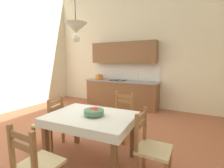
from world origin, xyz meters
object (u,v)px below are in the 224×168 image
(dining_table, at_px, (91,123))
(kitchen_cabinetry, at_px, (122,82))
(dining_chair_kitchen_side, at_px, (121,117))
(fruit_bowl, at_px, (94,112))
(dining_chair_tv_side, at_px, (50,123))
(dining_chair_window_side, at_px, (151,148))
(dining_chair_camera_side, at_px, (36,166))
(pendant_lamp, at_px, (76,29))

(dining_table, bearing_deg, kitchen_cabinetry, 106.33)
(dining_chair_kitchen_side, relative_size, fruit_bowl, 3.10)
(dining_table, height_order, dining_chair_tv_side, dining_chair_tv_side)
(kitchen_cabinetry, bearing_deg, dining_chair_window_side, -59.26)
(kitchen_cabinetry, bearing_deg, dining_chair_kitchen_side, -65.74)
(dining_chair_camera_side, bearing_deg, dining_chair_window_side, 43.65)
(dining_chair_window_side, height_order, dining_chair_tv_side, same)
(kitchen_cabinetry, height_order, fruit_bowl, kitchen_cabinetry)
(dining_chair_tv_side, bearing_deg, dining_chair_kitchen_side, 42.39)
(dining_table, relative_size, dining_chair_camera_side, 1.47)
(kitchen_cabinetry, height_order, pendant_lamp, pendant_lamp)
(fruit_bowl, bearing_deg, dining_chair_camera_side, -98.78)
(dining_table, relative_size, dining_chair_window_side, 1.47)
(dining_chair_window_side, bearing_deg, kitchen_cabinetry, 120.74)
(kitchen_cabinetry, height_order, dining_chair_camera_side, kitchen_cabinetry)
(dining_chair_kitchen_side, distance_m, dining_chair_tv_side, 1.35)
(dining_chair_tv_side, xyz_separation_m, fruit_bowl, (0.99, -0.03, 0.37))
(pendant_lamp, bearing_deg, dining_chair_kitchen_side, 79.01)
(kitchen_cabinetry, distance_m, pendant_lamp, 3.56)
(kitchen_cabinetry, height_order, dining_table, kitchen_cabinetry)
(kitchen_cabinetry, distance_m, dining_chair_camera_side, 4.17)
(kitchen_cabinetry, relative_size, fruit_bowl, 8.45)
(fruit_bowl, bearing_deg, dining_table, 174.66)
(dining_table, xyz_separation_m, fruit_bowl, (0.06, -0.01, 0.19))
(dining_chair_window_side, relative_size, dining_chair_tv_side, 1.00)
(fruit_bowl, relative_size, pendant_lamp, 0.37)
(dining_chair_window_side, bearing_deg, pendant_lamp, -171.15)
(dining_chair_camera_side, relative_size, dining_chair_tv_side, 1.00)
(dining_chair_window_side, height_order, pendant_lamp, pendant_lamp)
(dining_chair_kitchen_side, relative_size, pendant_lamp, 1.16)
(dining_table, relative_size, dining_chair_kitchen_side, 1.47)
(dining_chair_tv_side, bearing_deg, pendant_lamp, -11.03)
(dining_table, height_order, dining_chair_window_side, dining_chair_window_side)
(kitchen_cabinetry, bearing_deg, fruit_bowl, -72.62)
(dining_chair_tv_side, bearing_deg, kitchen_cabinetry, 89.95)
(dining_chair_kitchen_side, distance_m, pendant_lamp, 1.91)
(pendant_lamp, bearing_deg, dining_chair_tv_side, 168.97)
(dining_chair_camera_side, distance_m, dining_chair_window_side, 1.39)
(dining_table, bearing_deg, dining_chair_window_side, 2.13)
(kitchen_cabinetry, height_order, dining_chair_tv_side, kitchen_cabinetry)
(dining_table, xyz_separation_m, dining_chair_tv_side, (-0.92, 0.02, -0.18))
(kitchen_cabinetry, distance_m, dining_chair_window_side, 3.63)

